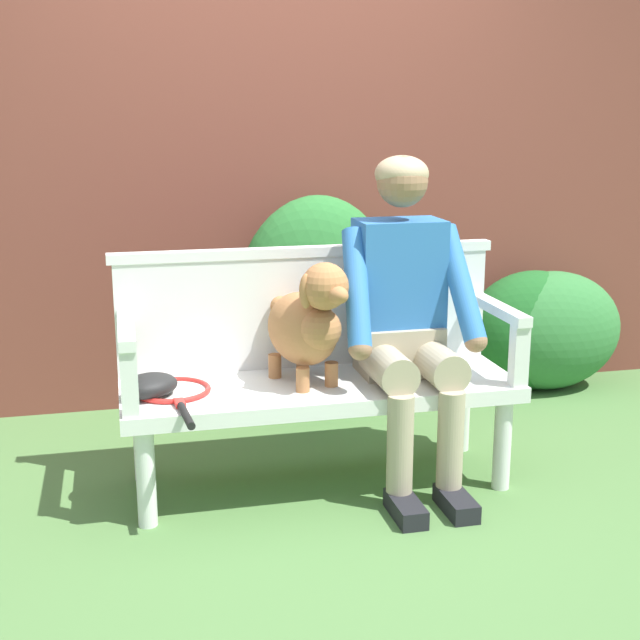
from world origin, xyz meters
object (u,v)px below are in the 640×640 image
garden_bench (320,396)px  tennis_racket (174,392)px  person_seated (405,310)px  baseball_glove (149,386)px  dog_on_bench (308,322)px

garden_bench → tennis_racket: size_ratio=2.71×
person_seated → baseball_glove: bearing=-178.8°
garden_bench → dog_on_bench: bearing=-157.2°
person_seated → baseball_glove: person_seated is taller
garden_bench → person_seated: (0.34, -0.02, 0.33)m
dog_on_bench → baseball_glove: 0.64m
garden_bench → person_seated: person_seated is taller
garden_bench → person_seated: bearing=-2.7°
person_seated → dog_on_bench: bearing=-179.2°
garden_bench → dog_on_bench: size_ratio=3.10×
garden_bench → baseball_glove: bearing=-176.8°
person_seated → dog_on_bench: (-0.39, -0.01, -0.02)m
garden_bench → dog_on_bench: (-0.05, -0.02, 0.31)m
dog_on_bench → baseball_glove: (-0.61, -0.02, -0.20)m
garden_bench → dog_on_bench: dog_on_bench is taller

